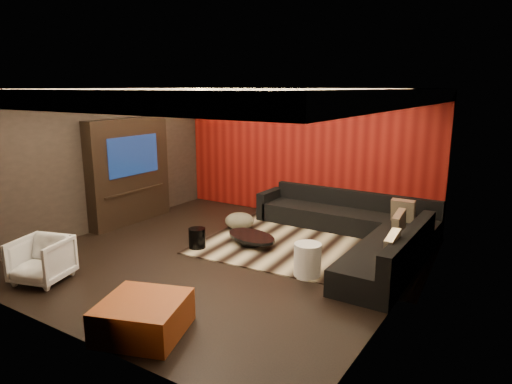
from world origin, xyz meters
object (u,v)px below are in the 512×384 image
Objects in this scene: drum_stool at (197,238)px; armchair at (41,260)px; sectional_sofa at (359,230)px; coffee_table at (251,240)px; orange_ottoman at (143,317)px; white_side_table at (308,260)px.

drum_stool is 0.48× the size of armchair.
sectional_sofa is (3.38, 4.12, -0.07)m from armchair.
sectional_sofa reaches higher than drum_stool.
sectional_sofa is (1.61, 1.15, 0.15)m from coffee_table.
armchair is at bearing 174.08° from orange_ottoman.
sectional_sofa reaches higher than coffee_table.
sectional_sofa is at bearing 35.46° from coffee_table.
orange_ottoman is (0.58, -3.22, 0.10)m from coffee_table.
coffee_table is 2.05× the size of white_side_table.
armchair is (-1.77, -2.97, 0.22)m from coffee_table.
armchair reaches higher than coffee_table.
drum_stool is 2.95m from sectional_sofa.
sectional_sofa reaches higher than armchair.
sectional_sofa is at bearing 76.76° from orange_ottoman.
drum_stool is at bearing 48.92° from armchair.
coffee_table is 3.27m from orange_ottoman.
white_side_table is at bearing -25.20° from coffee_table.
armchair is at bearing -144.80° from white_side_table.
white_side_table is 3.96m from armchair.
coffee_table is at bearing -144.54° from sectional_sofa.
sectional_sofa is (1.03, 4.36, 0.05)m from orange_ottoman.
drum_stool is 0.68× the size of white_side_table.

